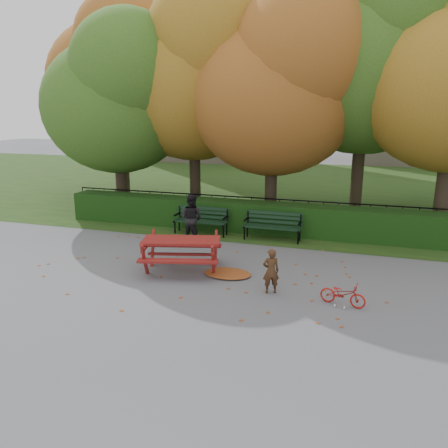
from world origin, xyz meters
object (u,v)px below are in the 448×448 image
(tree_a, at_px, (121,96))
(adult, at_px, (191,218))
(bench_left, at_px, (202,218))
(picnic_table, at_px, (181,246))
(bicycle, at_px, (343,294))
(tree_c, at_px, (282,85))
(tree_d, at_px, (378,50))
(child, at_px, (271,271))
(tree_f, at_px, (123,72))
(bench_right, at_px, (273,224))
(tree_b, at_px, (200,72))

(tree_a, xyz_separation_m, adult, (3.94, -2.90, -3.76))
(bench_left, height_order, adult, adult)
(picnic_table, bearing_deg, bicycle, -27.34)
(tree_c, bearing_deg, adult, -122.43)
(tree_a, distance_m, picnic_table, 8.03)
(picnic_table, relative_size, adult, 1.49)
(tree_c, bearing_deg, tree_d, 22.61)
(tree_a, xyz_separation_m, child, (7.08, -6.02, -4.00))
(tree_c, xyz_separation_m, adult, (-2.09, -3.28, -4.06))
(bench_left, height_order, child, child)
(picnic_table, bearing_deg, tree_d, 42.66)
(tree_f, bearing_deg, tree_a, -62.02)
(tree_d, bearing_deg, tree_a, -169.67)
(tree_d, bearing_deg, bench_right, -128.23)
(tree_a, relative_size, bicycle, 7.79)
(child, relative_size, bicycle, 1.08)
(tree_a, relative_size, bench_right, 4.16)
(tree_d, bearing_deg, adult, -138.42)
(bench_right, relative_size, picnic_table, 0.79)
(child, bearing_deg, picnic_table, -39.59)
(tree_b, bearing_deg, child, -58.90)
(bench_left, distance_m, picnic_table, 3.51)
(tree_c, bearing_deg, tree_f, 157.65)
(tree_b, xyz_separation_m, bench_right, (3.54, -3.04, -4.88))
(picnic_table, distance_m, child, 2.57)
(tree_c, xyz_separation_m, child, (1.06, -6.41, -4.31))
(tree_a, height_order, adult, tree_a)
(bench_left, bearing_deg, tree_d, 34.26)
(tree_a, xyz_separation_m, bench_left, (3.89, -1.88, -4.00))
(tree_a, relative_size, tree_c, 0.94)
(tree_b, xyz_separation_m, tree_f, (-4.69, 2.49, 0.29))
(bench_left, bearing_deg, tree_a, 154.24)
(tree_d, relative_size, adult, 6.26)
(tree_f, relative_size, picnic_table, 4.03)
(bench_right, height_order, child, child)
(bench_left, relative_size, picnic_table, 0.79)
(child, bearing_deg, bench_right, -102.46)
(tree_a, bearing_deg, tree_c, 3.65)
(tree_c, xyz_separation_m, bench_left, (-2.13, -2.26, -4.30))
(tree_a, distance_m, bicycle, 11.48)
(tree_a, relative_size, adult, 4.89)
(bench_right, bearing_deg, tree_b, 139.33)
(picnic_table, bearing_deg, tree_a, 116.30)
(picnic_table, xyz_separation_m, adult, (-0.68, 2.41, 0.12))
(tree_f, height_order, picnic_table, tree_f)
(tree_c, relative_size, picnic_table, 3.51)
(tree_c, relative_size, adult, 5.23)
(tree_c, bearing_deg, bench_left, -133.36)
(tree_b, bearing_deg, bicycle, -51.27)
(adult, bearing_deg, tree_f, -37.50)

